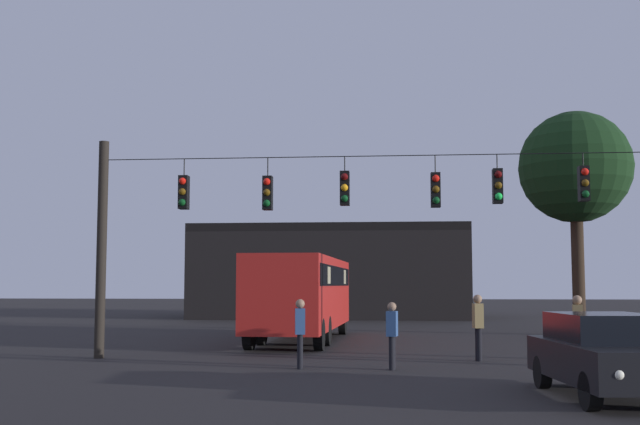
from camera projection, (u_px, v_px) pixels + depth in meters
name	position (u px, v px, depth m)	size (l,w,h in m)	color
ground_plane	(386.00, 338.00, 30.83)	(168.00, 168.00, 0.00)	black
overhead_signal_span	(383.00, 224.00, 21.75)	(16.19, 0.44, 6.14)	black
city_bus	(303.00, 290.00, 29.08)	(2.82, 11.06, 3.00)	#B21E19
car_near_right	(606.00, 354.00, 14.36)	(2.16, 4.45, 1.52)	black
pedestrian_crossing_left	(392.00, 332.00, 19.18)	(0.29, 0.39, 1.62)	black
pedestrian_crossing_center	(578.00, 326.00, 19.90)	(0.30, 0.40, 1.78)	black
pedestrian_crossing_right	(300.00, 329.00, 19.41)	(0.29, 0.39, 1.69)	black
pedestrian_near_bus	(478.00, 323.00, 21.39)	(0.28, 0.39, 1.78)	black
corner_building	(334.00, 273.00, 51.65)	(16.71, 11.83, 5.67)	black
tree_left_silhouette	(575.00, 168.00, 32.92)	(4.64, 4.64, 9.24)	#2D2116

